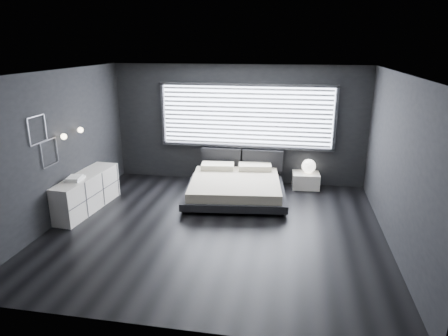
# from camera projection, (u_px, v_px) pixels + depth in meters

# --- Properties ---
(room) EXTENTS (6.04, 6.00, 2.80)m
(room) POSITION_uv_depth(u_px,v_px,m) (215.00, 155.00, 6.93)
(room) COLOR black
(room) RESTS_ON ground
(window) EXTENTS (4.14, 0.09, 1.52)m
(window) POSITION_uv_depth(u_px,v_px,m) (246.00, 116.00, 9.36)
(window) COLOR white
(window) RESTS_ON ground
(headboard) EXTENTS (1.96, 0.16, 0.52)m
(headboard) POSITION_uv_depth(u_px,v_px,m) (242.00, 159.00, 9.64)
(headboard) COLOR black
(headboard) RESTS_ON ground
(sconce_near) EXTENTS (0.18, 0.11, 0.11)m
(sconce_near) POSITION_uv_depth(u_px,v_px,m) (64.00, 137.00, 7.40)
(sconce_near) COLOR silver
(sconce_near) RESTS_ON ground
(sconce_far) EXTENTS (0.18, 0.11, 0.11)m
(sconce_far) POSITION_uv_depth(u_px,v_px,m) (80.00, 130.00, 7.96)
(sconce_far) COLOR silver
(sconce_far) RESTS_ON ground
(wall_art_upper) EXTENTS (0.01, 0.48, 0.48)m
(wall_art_upper) POSITION_uv_depth(u_px,v_px,m) (37.00, 130.00, 6.78)
(wall_art_upper) COLOR #47474C
(wall_art_upper) RESTS_ON ground
(wall_art_lower) EXTENTS (0.01, 0.48, 0.48)m
(wall_art_lower) POSITION_uv_depth(u_px,v_px,m) (50.00, 153.00, 7.15)
(wall_art_lower) COLOR #47474C
(wall_art_lower) RESTS_ON ground
(bed) EXTENTS (2.36, 2.27, 0.55)m
(bed) POSITION_uv_depth(u_px,v_px,m) (235.00, 186.00, 8.74)
(bed) COLOR black
(bed) RESTS_ON ground
(nightstand) EXTENTS (0.65, 0.55, 0.36)m
(nightstand) POSITION_uv_depth(u_px,v_px,m) (306.00, 180.00, 9.36)
(nightstand) COLOR white
(nightstand) RESTS_ON ground
(orb_lamp) EXTENTS (0.32, 0.32, 0.32)m
(orb_lamp) POSITION_uv_depth(u_px,v_px,m) (309.00, 166.00, 9.28)
(orb_lamp) COLOR white
(orb_lamp) RESTS_ON nightstand
(dresser) EXTENTS (0.66, 1.87, 0.73)m
(dresser) POSITION_uv_depth(u_px,v_px,m) (85.00, 192.00, 8.08)
(dresser) COLOR white
(dresser) RESTS_ON ground
(book_stack) EXTENTS (0.31, 0.40, 0.08)m
(book_stack) POSITION_uv_depth(u_px,v_px,m) (75.00, 178.00, 7.68)
(book_stack) COLOR white
(book_stack) RESTS_ON dresser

